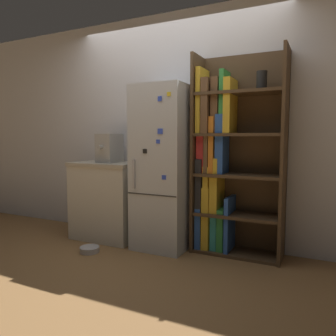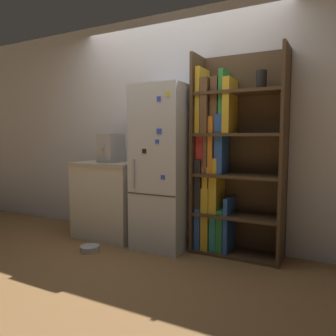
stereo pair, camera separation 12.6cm
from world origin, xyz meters
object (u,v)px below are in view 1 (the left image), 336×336
at_px(pet_bowl, 90,249).
at_px(bookshelf, 226,161).
at_px(refrigerator, 164,168).
at_px(espresso_machine, 109,148).

bearing_deg(pet_bowl, bookshelf, 27.51).
bearing_deg(refrigerator, espresso_machine, -179.86).
height_order(bookshelf, pet_bowl, bookshelf).
distance_m(espresso_machine, pet_bowl, 1.16).
height_order(refrigerator, espresso_machine, refrigerator).
relative_size(refrigerator, bookshelf, 0.85).
height_order(refrigerator, pet_bowl, refrigerator).
relative_size(espresso_machine, pet_bowl, 1.69).
bearing_deg(bookshelf, espresso_machine, -174.23).
xyz_separation_m(refrigerator, bookshelf, (0.65, 0.14, 0.08)).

